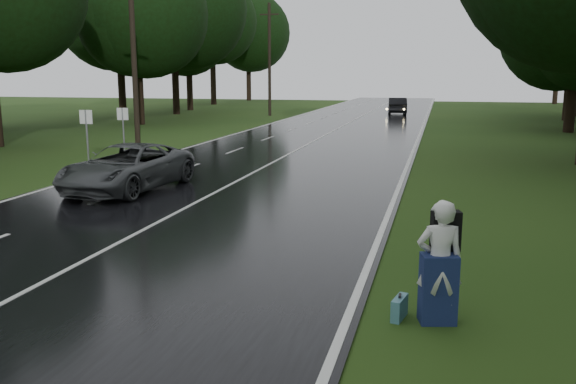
% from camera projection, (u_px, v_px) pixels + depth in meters
% --- Properties ---
extents(ground, '(160.00, 160.00, 0.00)m').
position_uv_depth(ground, '(27.00, 293.00, 10.87)').
color(ground, '#264113').
rests_on(ground, ground).
extents(road, '(12.00, 140.00, 0.04)m').
position_uv_depth(road, '(292.00, 153.00, 29.89)').
color(road, black).
rests_on(road, ground).
extents(lane_center, '(0.12, 140.00, 0.01)m').
position_uv_depth(lane_center, '(292.00, 152.00, 29.89)').
color(lane_center, silver).
rests_on(lane_center, road).
extents(grey_car, '(2.96, 5.67, 1.52)m').
position_uv_depth(grey_car, '(127.00, 167.00, 20.14)').
color(grey_car, '#494D4E').
rests_on(grey_car, road).
extents(far_car, '(2.17, 4.93, 1.58)m').
position_uv_depth(far_car, '(397.00, 106.00, 57.77)').
color(far_car, black).
rests_on(far_car, road).
extents(hitchhiker, '(0.82, 0.77, 1.99)m').
position_uv_depth(hitchhiker, '(440.00, 266.00, 9.43)').
color(hitchhiker, silver).
rests_on(hitchhiker, ground).
extents(suitcase, '(0.25, 0.53, 0.36)m').
position_uv_depth(suitcase, '(399.00, 308.00, 9.70)').
color(suitcase, teal).
rests_on(suitcase, ground).
extents(utility_pole_mid, '(1.80, 0.28, 10.04)m').
position_uv_depth(utility_pole_mid, '(138.00, 148.00, 32.09)').
color(utility_pole_mid, black).
rests_on(utility_pole_mid, ground).
extents(utility_pole_far, '(1.80, 0.28, 10.17)m').
position_uv_depth(utility_pole_far, '(270.00, 116.00, 56.41)').
color(utility_pole_far, black).
rests_on(utility_pole_far, ground).
extents(road_sign_a, '(0.58, 0.10, 2.41)m').
position_uv_depth(road_sign_a, '(89.00, 167.00, 25.37)').
color(road_sign_a, white).
rests_on(road_sign_a, ground).
extents(road_sign_b, '(0.56, 0.10, 2.33)m').
position_uv_depth(road_sign_b, '(125.00, 158.00, 28.22)').
color(road_sign_b, white).
rests_on(road_sign_b, ground).
extents(tree_left_e, '(8.97, 8.97, 14.01)m').
position_uv_depth(tree_left_e, '(141.00, 124.00, 46.83)').
color(tree_left_e, black).
rests_on(tree_left_e, ground).
extents(tree_left_f, '(10.74, 10.74, 16.78)m').
position_uv_depth(tree_left_f, '(177.00, 114.00, 58.57)').
color(tree_left_f, black).
rests_on(tree_left_f, ground).
extents(tree_right_e, '(7.13, 7.13, 11.14)m').
position_uv_depth(tree_right_e, '(568.00, 132.00, 40.51)').
color(tree_right_e, black).
rests_on(tree_right_e, ground).
extents(tree_right_f, '(10.55, 10.55, 16.49)m').
position_uv_depth(tree_right_f, '(566.00, 120.00, 50.73)').
color(tree_right_f, black).
rests_on(tree_right_f, ground).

